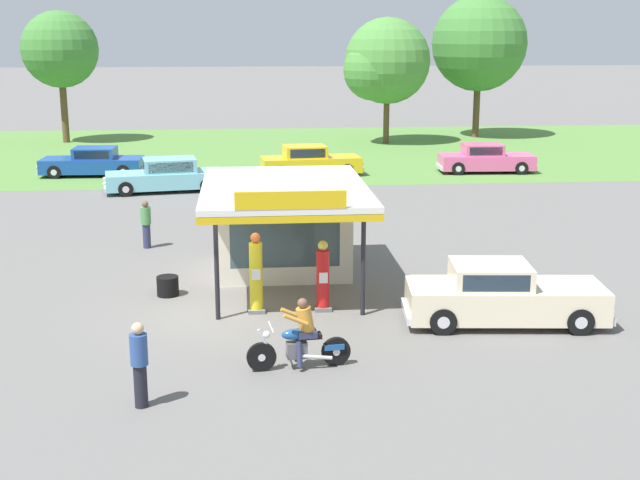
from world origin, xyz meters
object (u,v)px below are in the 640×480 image
at_px(gas_pump_offside, 323,279).
at_px(featured_classic_sedan, 503,296).
at_px(gas_pump_nearside, 256,276).
at_px(motorcycle_with_rider, 301,339).
at_px(parked_car_back_row_centre_left, 166,176).
at_px(bystander_admiring_sedan, 139,363).
at_px(parked_car_back_row_centre_right, 310,162).
at_px(parked_car_back_row_far_left, 486,159).
at_px(bystander_chatting_near_pumps, 146,223).
at_px(spare_tire_stack, 168,286).
at_px(parked_car_back_row_centre, 93,163).

distance_m(gas_pump_offside, featured_classic_sedan, 4.57).
xyz_separation_m(gas_pump_nearside, featured_classic_sedan, (6.07, -1.40, -0.28)).
bearing_deg(featured_classic_sedan, motorcycle_with_rider, -154.78).
xyz_separation_m(motorcycle_with_rider, featured_classic_sedan, (5.19, 2.44, 0.04)).
bearing_deg(parked_car_back_row_centre_left, bystander_admiring_sedan, -86.42).
height_order(gas_pump_nearside, parked_car_back_row_centre_right, gas_pump_nearside).
xyz_separation_m(motorcycle_with_rider, parked_car_back_row_centre_right, (2.15, 24.88, 0.03)).
height_order(parked_car_back_row_far_left, parked_car_back_row_centre_left, parked_car_back_row_centre_left).
bearing_deg(gas_pump_offside, bystander_admiring_sedan, -126.40).
distance_m(gas_pump_nearside, gas_pump_offside, 1.73).
bearing_deg(gas_pump_nearside, bystander_chatting_near_pumps, 116.85).
bearing_deg(parked_car_back_row_far_left, bystander_admiring_sedan, -118.39).
bearing_deg(bystander_chatting_near_pumps, gas_pump_offside, -53.04).
bearing_deg(gas_pump_nearside, featured_classic_sedan, -13.00).
distance_m(parked_car_back_row_far_left, bystander_admiring_sedan, 30.31).
bearing_deg(motorcycle_with_rider, spare_tire_stack, 121.03).
relative_size(motorcycle_with_rider, parked_car_back_row_centre_right, 0.43).
bearing_deg(parked_car_back_row_centre, gas_pump_nearside, -70.48).
bearing_deg(gas_pump_offside, gas_pump_nearside, 180.00).
distance_m(parked_car_back_row_centre_left, bystander_chatting_near_pumps, 10.35).
bearing_deg(featured_classic_sedan, bystander_chatting_near_pumps, 138.86).
height_order(motorcycle_with_rider, featured_classic_sedan, motorcycle_with_rider).
height_order(gas_pump_nearside, gas_pump_offside, gas_pump_nearside).
relative_size(featured_classic_sedan, parked_car_back_row_far_left, 1.03).
bearing_deg(bystander_admiring_sedan, parked_car_back_row_centre, 101.23).
bearing_deg(parked_car_back_row_centre, gas_pump_offside, -66.59).
xyz_separation_m(gas_pump_nearside, bystander_chatting_near_pumps, (-3.54, 7.00, -0.13)).
distance_m(parked_car_back_row_centre_right, parked_car_back_row_far_left, 9.04).
bearing_deg(parked_car_back_row_far_left, spare_tire_stack, -126.58).
bearing_deg(parked_car_back_row_centre_right, bystander_chatting_near_pumps, -115.13).
bearing_deg(motorcycle_with_rider, parked_car_back_row_centre_left, 102.37).
height_order(bystander_chatting_near_pumps, spare_tire_stack, bystander_chatting_near_pumps).
bearing_deg(parked_car_back_row_centre, spare_tire_stack, -75.19).
height_order(motorcycle_with_rider, spare_tire_stack, motorcycle_with_rider).
bearing_deg(gas_pump_offside, featured_classic_sedan, -17.87).
height_order(parked_car_back_row_centre, bystander_chatting_near_pumps, bystander_chatting_near_pumps).
xyz_separation_m(motorcycle_with_rider, parked_car_back_row_centre_left, (-4.65, 21.20, 0.03)).
height_order(featured_classic_sedan, parked_car_back_row_centre_left, featured_classic_sedan).
bearing_deg(parked_car_back_row_far_left, parked_car_back_row_centre_right, -179.18).
height_order(gas_pump_offside, parked_car_back_row_centre_right, gas_pump_offside).
bearing_deg(motorcycle_with_rider, gas_pump_offside, 77.71).
relative_size(gas_pump_offside, parked_car_back_row_centre, 0.36).
distance_m(featured_classic_sedan, spare_tire_stack, 9.02).
height_order(motorcycle_with_rider, parked_car_back_row_far_left, motorcycle_with_rider).
height_order(gas_pump_nearside, parked_car_back_row_centre, gas_pump_nearside).
distance_m(parked_car_back_row_centre_left, bystander_admiring_sedan, 22.90).
distance_m(parked_car_back_row_far_left, bystander_chatting_near_pumps, 21.09).
relative_size(gas_pump_offside, featured_classic_sedan, 0.36).
bearing_deg(featured_classic_sedan, parked_car_back_row_centre, 120.66).
height_order(gas_pump_offside, bystander_chatting_near_pumps, gas_pump_offside).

